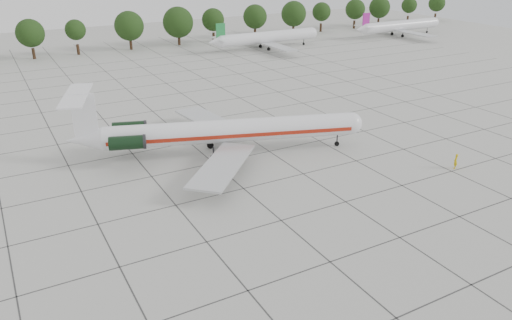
# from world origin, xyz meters

# --- Properties ---
(ground) EXTENTS (260.00, 260.00, 0.00)m
(ground) POSITION_xyz_m (0.00, 0.00, 0.00)
(ground) COLOR #B8B8B0
(ground) RESTS_ON ground
(apron_joints) EXTENTS (170.00, 170.00, 0.02)m
(apron_joints) POSITION_xyz_m (0.00, 15.00, 0.01)
(apron_joints) COLOR #383838
(apron_joints) RESTS_ON ground
(main_airliner) EXTENTS (37.02, 28.24, 8.89)m
(main_airliner) POSITION_xyz_m (1.51, 10.50, 3.14)
(main_airliner) COLOR silver
(main_airliner) RESTS_ON ground
(ground_crew) EXTENTS (0.81, 0.81, 1.89)m
(ground_crew) POSITION_xyz_m (24.94, -7.59, 0.94)
(ground_crew) COLOR gold
(ground_crew) RESTS_ON ground
(bg_airliner_d) EXTENTS (28.24, 27.20, 7.40)m
(bg_airliner_d) POSITION_xyz_m (42.97, 68.80, 2.91)
(bg_airliner_d) COLOR silver
(bg_airliner_d) RESTS_ON ground
(bg_airliner_e) EXTENTS (28.24, 27.20, 7.40)m
(bg_airliner_e) POSITION_xyz_m (87.40, 67.12, 2.91)
(bg_airliner_e) COLOR silver
(bg_airliner_e) RESTS_ON ground
(tree_line) EXTENTS (249.86, 8.44, 10.22)m
(tree_line) POSITION_xyz_m (-11.68, 85.00, 5.98)
(tree_line) COLOR #332114
(tree_line) RESTS_ON ground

